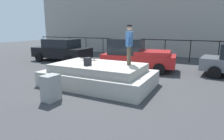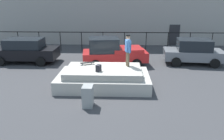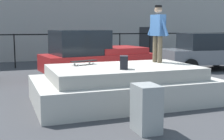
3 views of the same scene
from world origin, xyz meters
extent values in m
plane|color=#38383A|center=(0.00, 0.00, 0.00)|extent=(60.00, 60.00, 0.00)
cube|color=#ADA89E|center=(-0.29, -0.33, 0.32)|extent=(4.77, 2.85, 0.65)
cube|color=#A09B91|center=(-0.29, -0.33, 0.81)|extent=(3.91, 2.34, 0.33)
cylinder|color=brown|center=(0.96, 0.23, 1.37)|extent=(0.14, 0.14, 0.79)
cylinder|color=brown|center=(1.01, 0.01, 1.37)|extent=(0.14, 0.14, 0.79)
cube|color=#33598C|center=(0.98, 0.12, 2.07)|extent=(0.33, 0.47, 0.62)
cylinder|color=#33598C|center=(0.93, 0.38, 2.05)|extent=(0.17, 0.37, 0.59)
cylinder|color=#33598C|center=(1.04, -0.14, 2.05)|extent=(0.17, 0.37, 0.59)
sphere|color=tan|center=(0.98, 0.12, 2.52)|extent=(0.22, 0.22, 0.22)
cylinder|color=black|center=(0.98, 0.12, 2.62)|extent=(0.25, 0.25, 0.05)
cube|color=black|center=(-1.22, 0.30, 1.08)|extent=(0.80, 0.44, 0.02)
cylinder|color=silver|center=(-1.49, 0.31, 1.00)|extent=(0.06, 0.05, 0.06)
cylinder|color=silver|center=(-1.42, 0.13, 1.00)|extent=(0.06, 0.05, 0.06)
cylinder|color=silver|center=(-1.01, 0.48, 1.00)|extent=(0.06, 0.05, 0.06)
cylinder|color=silver|center=(-0.95, 0.29, 1.00)|extent=(0.06, 0.05, 0.06)
cube|color=black|center=(-0.49, -0.86, 1.14)|extent=(0.29, 0.33, 0.34)
cube|color=#B21E1E|center=(0.21, 3.63, 0.64)|extent=(4.56, 2.45, 0.65)
cube|color=black|center=(-0.55, 3.53, 1.43)|extent=(2.17, 1.99, 0.93)
cube|color=#B21E1E|center=(1.07, 3.74, 1.09)|extent=(2.18, 2.05, 0.24)
cylinder|color=black|center=(-1.25, 4.42, 0.32)|extent=(0.66, 0.30, 0.64)
cylinder|color=black|center=(-1.00, 2.49, 0.32)|extent=(0.66, 0.30, 0.64)
cylinder|color=black|center=(1.42, 4.76, 0.32)|extent=(0.66, 0.30, 0.64)
cylinder|color=black|center=(1.67, 2.84, 0.32)|extent=(0.66, 0.30, 0.64)
cube|color=slate|center=(5.70, 4.16, 0.65)|extent=(4.18, 2.27, 0.66)
cube|color=black|center=(5.70, 4.16, 1.35)|extent=(2.36, 1.87, 0.75)
cylinder|color=black|center=(4.55, 5.24, 0.32)|extent=(0.66, 0.28, 0.64)
cylinder|color=black|center=(4.37, 3.32, 0.32)|extent=(0.66, 0.28, 0.64)
cylinder|color=black|center=(7.03, 4.99, 0.32)|extent=(0.66, 0.28, 0.64)
cube|color=gray|center=(-0.78, -2.74, 0.47)|extent=(0.45, 0.61, 0.93)
cylinder|color=black|center=(-2.77, 7.75, 0.84)|extent=(0.06, 0.06, 1.68)
cylinder|color=black|center=(-0.92, 7.75, 0.84)|extent=(0.06, 0.06, 1.68)
cylinder|color=black|center=(0.92, 7.75, 0.84)|extent=(0.06, 0.06, 1.68)
cylinder|color=black|center=(2.77, 7.75, 0.84)|extent=(0.06, 0.06, 1.68)
cylinder|color=black|center=(4.62, 7.75, 0.84)|extent=(0.06, 0.06, 1.68)
cylinder|color=black|center=(6.46, 7.75, 0.84)|extent=(0.06, 0.06, 1.68)
cylinder|color=black|center=(8.31, 7.75, 0.84)|extent=(0.06, 0.06, 1.68)
cube|color=black|center=(0.00, 7.75, 1.64)|extent=(24.00, 0.04, 0.06)
cube|color=gray|center=(0.00, 14.15, 3.47)|extent=(28.75, 7.23, 6.94)
cube|color=#262628|center=(5.75, 10.53, 1.00)|extent=(1.00, 0.06, 2.00)
camera|label=1|loc=(4.05, -7.54, 2.50)|focal=30.97mm
camera|label=2|loc=(0.60, -11.69, 4.53)|focal=36.70mm
camera|label=3|loc=(-3.36, -7.91, 2.04)|focal=48.93mm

